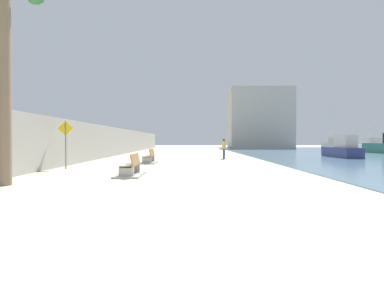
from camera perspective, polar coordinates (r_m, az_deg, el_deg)
name	(u,v)px	position (r m, az deg, el deg)	size (l,w,h in m)	color
ground_plane	(187,156)	(27.76, -1.06, -2.46)	(120.00, 120.00, 0.00)	beige
seawall	(110,142)	(28.82, -16.15, 0.45)	(0.80, 64.00, 2.83)	#9E9E99
palm_tree	(2,14)	(12.54, -33.79, 20.89)	(2.75, 2.82, 8.14)	#7A6651
bench_near	(131,171)	(12.77, -12.18, -5.21)	(1.10, 2.10, 0.98)	#9E9E99
bench_far	(149,160)	(19.58, -8.62, -3.13)	(1.14, 2.12, 0.98)	#9E9E99
person_walking	(224,147)	(23.57, 6.41, -0.62)	(0.27, 0.51, 1.70)	navy
boat_far_left	(332,144)	(58.39, 26.19, -0.02)	(2.14, 4.28, 7.22)	beige
boat_mid_bay	(342,149)	(28.69, 27.88, -0.93)	(1.65, 4.80, 1.98)	navy
boat_outer	(371,145)	(54.44, 32.18, -0.23)	(4.17, 7.34, 5.18)	white
pedestrian_sign	(66,139)	(16.90, -23.97, 0.96)	(0.85, 0.08, 2.63)	slate
harbor_building	(260,118)	(57.52, 13.47, 5.01)	(12.00, 6.00, 11.68)	#ADAAA3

